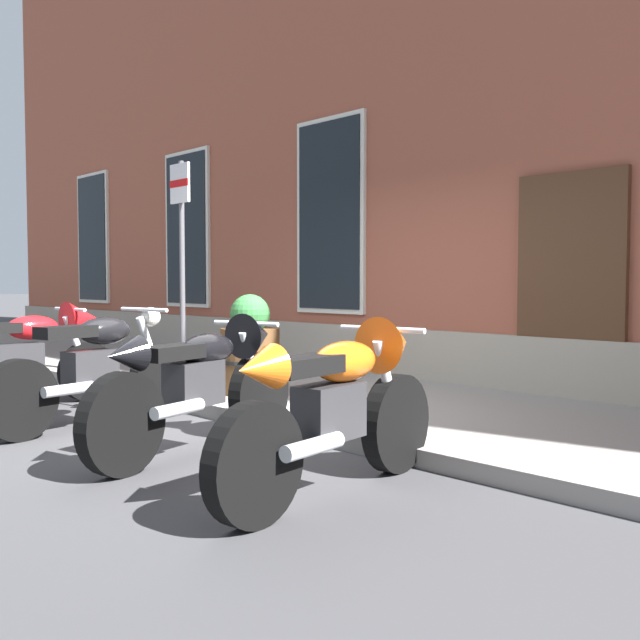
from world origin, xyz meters
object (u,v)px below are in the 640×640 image
(motorcycle_black_naked, at_px, (98,369))
(barrel_planter, at_px, (250,351))
(motorcycle_orange_sport, at_px, (342,399))
(motorcycle_red_sport, at_px, (31,350))
(parking_sign, at_px, (181,239))
(motorcycle_black_sport, at_px, (206,377))

(motorcycle_black_naked, bearing_deg, barrel_planter, 86.40)
(motorcycle_black_naked, relative_size, motorcycle_orange_sport, 1.04)
(motorcycle_red_sport, bearing_deg, barrel_planter, 49.38)
(parking_sign, bearing_deg, motorcycle_red_sport, -94.30)
(motorcycle_red_sport, height_order, parking_sign, parking_sign)
(motorcycle_red_sport, bearing_deg, motorcycle_black_sport, 4.42)
(parking_sign, bearing_deg, motorcycle_black_sport, -29.48)
(motorcycle_black_sport, bearing_deg, parking_sign, 150.52)
(motorcycle_orange_sport, height_order, barrel_planter, barrel_planter)
(barrel_planter, bearing_deg, motorcycle_black_naked, -93.60)
(barrel_planter, bearing_deg, motorcycle_red_sport, -130.62)
(motorcycle_red_sport, xyz_separation_m, motorcycle_black_naked, (1.31, 0.05, -0.07))
(motorcycle_red_sport, bearing_deg, motorcycle_orange_sport, 2.35)
(motorcycle_black_sport, height_order, barrel_planter, barrel_planter)
(motorcycle_red_sport, distance_m, barrel_planter, 2.16)
(motorcycle_red_sport, height_order, barrel_planter, barrel_planter)
(parking_sign, distance_m, barrel_planter, 1.74)
(motorcycle_black_naked, distance_m, barrel_planter, 1.59)
(barrel_planter, bearing_deg, motorcycle_black_sport, -47.67)
(motorcycle_black_naked, height_order, motorcycle_orange_sport, motorcycle_orange_sport)
(motorcycle_red_sport, xyz_separation_m, parking_sign, (0.13, 1.67, 1.15))
(motorcycle_orange_sport, bearing_deg, barrel_planter, 151.86)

